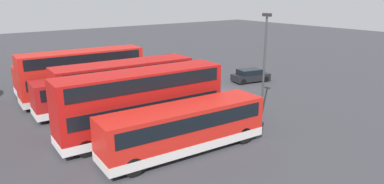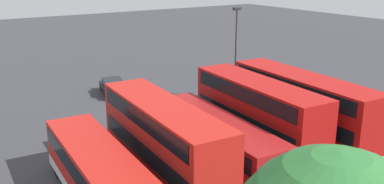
# 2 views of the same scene
# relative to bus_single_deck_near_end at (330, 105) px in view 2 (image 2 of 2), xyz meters

# --- Properties ---
(ground_plane) EXTENTS (140.00, 140.00, 0.00)m
(ground_plane) POSITION_rel_bus_single_deck_near_end_xyz_m (9.14, -10.81, -1.62)
(ground_plane) COLOR #38383D
(bus_single_deck_near_end) EXTENTS (3.21, 10.86, 2.95)m
(bus_single_deck_near_end) POSITION_rel_bus_single_deck_near_end_xyz_m (0.00, 0.00, 0.00)
(bus_single_deck_near_end) COLOR red
(bus_single_deck_near_end) RESTS_ON ground
(bus_double_decker_second) EXTENTS (3.14, 11.71, 4.55)m
(bus_double_decker_second) POSITION_rel_bus_single_deck_near_end_xyz_m (3.83, 0.75, 0.83)
(bus_double_decker_second) COLOR #B71411
(bus_double_decker_second) RESTS_ON ground
(bus_double_decker_third) EXTENTS (3.15, 10.67, 4.55)m
(bus_double_decker_third) POSITION_rel_bus_single_deck_near_end_xyz_m (7.27, 0.27, 0.83)
(bus_double_decker_third) COLOR #B71411
(bus_double_decker_third) RESTS_ON ground
(bus_single_deck_fourth) EXTENTS (3.26, 11.08, 2.95)m
(bus_single_deck_fourth) POSITION_rel_bus_single_deck_near_end_xyz_m (10.79, 0.71, 0.00)
(bus_single_deck_fourth) COLOR #A51919
(bus_single_deck_fourth) RESTS_ON ground
(bus_double_decker_fifth) EXTENTS (3.17, 11.03, 4.55)m
(bus_double_decker_fifth) POSITION_rel_bus_single_deck_near_end_xyz_m (14.46, 0.91, 0.83)
(bus_double_decker_fifth) COLOR red
(bus_double_decker_fifth) RESTS_ON ground
(bus_single_deck_sixth) EXTENTS (3.14, 10.42, 2.95)m
(bus_single_deck_sixth) POSITION_rel_bus_single_deck_near_end_xyz_m (18.20, 0.83, -0.00)
(bus_single_deck_sixth) COLOR red
(bus_single_deck_sixth) RESTS_ON ground
(car_small_green) EXTENTS (2.63, 4.42, 1.43)m
(car_small_green) POSITION_rel_bus_single_deck_near_end_xyz_m (10.13, -16.24, -0.92)
(car_small_green) COLOR black
(car_small_green) RESTS_ON ground
(lamp_post_tall) EXTENTS (0.70, 0.30, 8.06)m
(lamp_post_tall) POSITION_rel_bus_single_deck_near_end_xyz_m (1.74, -8.91, 3.09)
(lamp_post_tall) COLOR #38383D
(lamp_post_tall) RESTS_ON ground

